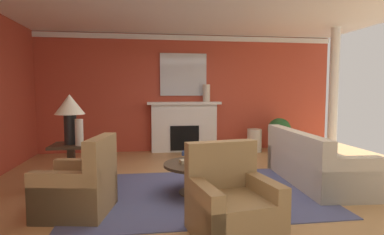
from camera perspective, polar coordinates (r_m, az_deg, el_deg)
ground_plane at (r=5.08m, az=2.98°, el=-12.35°), size 9.13×9.13×0.00m
wall_fireplace at (r=7.98m, az=-1.45°, el=4.39°), size 7.62×0.12×2.87m
ceiling_panel at (r=5.33m, az=2.45°, el=20.10°), size 7.62×6.80×0.06m
crown_moulding at (r=8.00m, az=-1.40°, el=14.15°), size 7.62×0.08×0.12m
area_rug at (r=4.76m, az=1.09°, el=-13.45°), size 3.50×2.44×0.01m
fireplace at (r=7.82m, az=-1.43°, el=-1.92°), size 1.80×0.35×1.23m
mantel_mirror at (r=7.89m, az=-1.56°, el=7.73°), size 1.15×0.04×1.04m
sofa at (r=5.58m, az=20.96°, el=-7.93°), size 1.01×2.14×0.85m
armchair_near_window at (r=4.19m, az=-19.61°, el=-12.01°), size 0.93×0.93×0.95m
armchair_facing_fireplace at (r=3.40m, az=7.14°, el=-15.74°), size 0.92×0.92×0.95m
coffee_table at (r=4.67m, az=1.09°, el=-9.61°), size 1.00×1.00×0.45m
side_table at (r=5.17m, az=-20.87°, el=-7.78°), size 0.56×0.56×0.70m
table_lamp at (r=5.05m, az=-21.15°, el=1.39°), size 0.44×0.44×0.75m
vase_on_side_table at (r=4.94m, az=-19.64°, el=-2.51°), size 0.12×0.12×0.39m
vase_mantel_right at (r=7.80m, az=2.62°, el=4.41°), size 0.18×0.18×0.43m
vase_tall_corner at (r=7.96m, az=11.16°, el=-4.06°), size 0.36×0.36×0.56m
book_red_cover at (r=4.67m, az=-0.85°, el=-7.86°), size 0.24×0.18×0.05m
book_art_folio at (r=4.71m, az=0.29°, el=-7.21°), size 0.24×0.20×0.04m
book_small_novel at (r=4.77m, az=-0.49°, el=-6.45°), size 0.24×0.19×0.05m
potted_plant at (r=8.06m, az=15.43°, el=-2.51°), size 0.56×0.56×0.83m
column_white at (r=7.69m, az=24.12°, el=3.95°), size 0.20×0.20×2.87m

